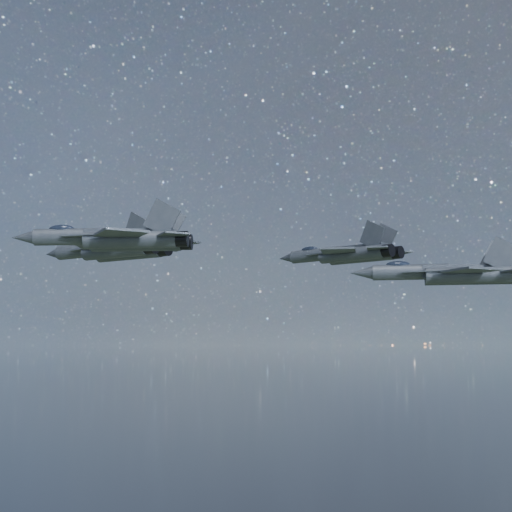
% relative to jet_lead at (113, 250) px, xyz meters
% --- Properties ---
extents(jet_lead, '(20.29, 14.21, 5.11)m').
position_rel_jet_lead_xyz_m(jet_lead, '(0.00, 0.00, 0.00)').
color(jet_lead, '#31363D').
extents(jet_left, '(20.15, 13.71, 5.06)m').
position_rel_jet_lead_xyz_m(jet_left, '(21.34, 22.07, 0.80)').
color(jet_left, '#31363D').
extents(jet_right, '(15.91, 10.53, 4.06)m').
position_rel_jet_lead_xyz_m(jet_right, '(16.23, -19.70, -2.42)').
color(jet_right, '#31363D').
extents(jet_slot, '(18.39, 12.42, 4.63)m').
position_rel_jet_lead_xyz_m(jet_slot, '(38.41, 6.58, -4.00)').
color(jet_slot, '#31363D').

